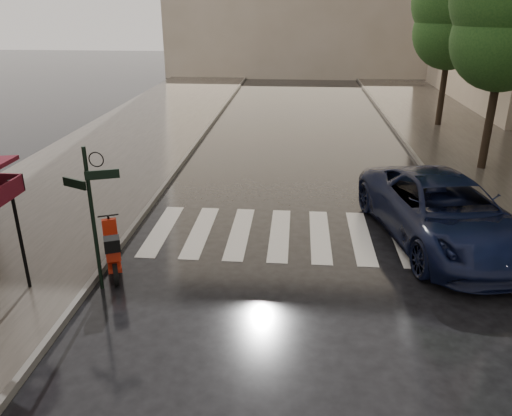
# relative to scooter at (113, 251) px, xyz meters

# --- Properties ---
(ground) EXTENTS (120.00, 120.00, 0.00)m
(ground) POSITION_rel_scooter_xyz_m (1.17, -3.69, -0.53)
(ground) COLOR black
(ground) RESTS_ON ground
(sidewalk_near) EXTENTS (6.00, 60.00, 0.12)m
(sidewalk_near) POSITION_rel_scooter_xyz_m (-3.33, 8.31, -0.47)
(sidewalk_near) COLOR #38332D
(sidewalk_near) RESTS_ON ground
(sidewalk_far) EXTENTS (5.50, 60.00, 0.12)m
(sidewalk_far) POSITION_rel_scooter_xyz_m (11.42, 8.31, -0.47)
(sidewalk_far) COLOR #38332D
(sidewalk_far) RESTS_ON ground
(curb_near) EXTENTS (0.12, 60.00, 0.16)m
(curb_near) POSITION_rel_scooter_xyz_m (-0.28, 8.31, -0.46)
(curb_near) COLOR #595651
(curb_near) RESTS_ON ground
(curb_far) EXTENTS (0.12, 60.00, 0.16)m
(curb_far) POSITION_rel_scooter_xyz_m (8.62, 8.31, -0.46)
(curb_far) COLOR #595651
(curb_far) RESTS_ON ground
(crosswalk) EXTENTS (7.85, 3.20, 0.01)m
(crosswalk) POSITION_rel_scooter_xyz_m (4.14, 2.31, -0.52)
(crosswalk) COLOR silver
(crosswalk) RESTS_ON ground
(signpost) EXTENTS (1.17, 0.29, 3.10)m
(signpost) POSITION_rel_scooter_xyz_m (-0.03, -0.69, 1.30)
(signpost) COLOR black
(signpost) RESTS_ON ground
(tree_mid) EXTENTS (3.80, 3.80, 8.34)m
(tree_mid) POSITION_rel_scooter_xyz_m (10.67, 8.31, 5.06)
(tree_mid) COLOR black
(tree_mid) RESTS_ON sidewalk_far
(tree_far) EXTENTS (3.80, 3.80, 8.16)m
(tree_far) POSITION_rel_scooter_xyz_m (10.87, 15.31, 4.93)
(tree_far) COLOR black
(tree_far) RESTS_ON sidewalk_far
(scooter) EXTENTS (0.89, 1.64, 1.14)m
(scooter) POSITION_rel_scooter_xyz_m (0.00, 0.00, 0.00)
(scooter) COLOR black
(scooter) RESTS_ON ground
(parked_car) EXTENTS (3.84, 6.35, 1.65)m
(parked_car) POSITION_rel_scooter_xyz_m (7.67, 2.22, 0.29)
(parked_car) COLOR black
(parked_car) RESTS_ON ground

